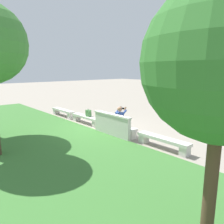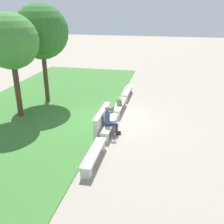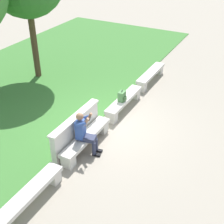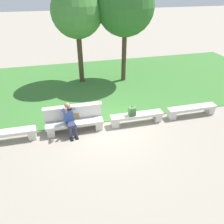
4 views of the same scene
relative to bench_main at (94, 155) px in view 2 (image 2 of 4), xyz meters
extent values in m
plane|color=gray|center=(3.84, 0.00, -0.31)|extent=(80.00, 80.00, 0.00)
cube|color=#3D7533|center=(3.84, 4.38, -0.29)|extent=(21.92, 8.00, 0.03)
cube|color=beige|center=(0.00, 0.00, 0.08)|extent=(2.24, 0.40, 0.12)
cube|color=beige|center=(-0.94, 0.00, -0.14)|extent=(0.28, 0.34, 0.33)
cube|color=beige|center=(0.94, 0.00, -0.14)|extent=(0.28, 0.34, 0.33)
cube|color=beige|center=(2.56, 0.00, 0.08)|extent=(2.24, 0.40, 0.12)
cube|color=beige|center=(1.63, 0.00, -0.14)|extent=(0.28, 0.34, 0.33)
cube|color=beige|center=(3.50, 0.00, -0.14)|extent=(0.28, 0.34, 0.33)
cube|color=beige|center=(5.13, 0.00, 0.08)|extent=(2.24, 0.40, 0.12)
cube|color=beige|center=(4.19, 0.00, -0.14)|extent=(0.28, 0.34, 0.33)
cube|color=beige|center=(6.06, 0.00, -0.14)|extent=(0.28, 0.34, 0.33)
cube|color=beige|center=(7.69, 0.00, 0.08)|extent=(2.24, 0.40, 0.12)
cube|color=beige|center=(6.75, 0.00, -0.14)|extent=(0.28, 0.34, 0.33)
cube|color=beige|center=(8.63, 0.00, -0.14)|extent=(0.28, 0.34, 0.33)
cube|color=beige|center=(2.56, 0.34, 0.17)|extent=(2.25, 0.18, 0.95)
cube|color=silver|center=(2.56, 0.34, 0.67)|extent=(2.31, 0.24, 0.06)
cube|color=olive|center=(2.56, 0.24, 0.28)|extent=(0.44, 0.02, 0.22)
cube|color=black|center=(2.37, -0.46, -0.28)|extent=(0.15, 0.26, 0.06)
cylinder|color=#2D334C|center=(2.35, -0.39, -0.07)|extent=(0.11, 0.11, 0.42)
cube|color=black|center=(2.56, -0.42, -0.28)|extent=(0.15, 0.26, 0.06)
cylinder|color=#2D334C|center=(2.55, -0.35, -0.07)|extent=(0.11, 0.11, 0.42)
cube|color=#2D334C|center=(2.41, -0.19, 0.20)|extent=(0.38, 0.47, 0.12)
cube|color=#33519E|center=(2.36, 0.04, 0.48)|extent=(0.38, 0.29, 0.56)
sphere|color=#9E7051|center=(2.36, 0.04, 0.90)|extent=(0.22, 0.22, 0.22)
cylinder|color=#33519E|center=(2.20, -0.10, 0.77)|extent=(0.15, 0.32, 0.21)
cylinder|color=#9E7051|center=(2.29, -0.22, 0.85)|extent=(0.10, 0.19, 0.27)
cylinder|color=#33519E|center=(2.57, -0.02, 0.77)|extent=(0.15, 0.32, 0.21)
cylinder|color=#9E7051|center=(2.54, -0.17, 0.85)|extent=(0.14, 0.20, 0.27)
cube|color=black|center=(2.43, -0.25, 0.89)|extent=(0.15, 0.04, 0.08)
cube|color=#4C7F47|center=(4.90, -0.02, 0.32)|extent=(0.28, 0.20, 0.36)
cube|color=#395F35|center=(4.90, -0.13, 0.25)|extent=(0.20, 0.06, 0.16)
torus|color=black|center=(4.90, -0.02, 0.52)|extent=(0.10, 0.02, 0.10)
cylinder|color=#4C3826|center=(5.87, 4.55, 1.26)|extent=(0.26, 0.26, 3.13)
sphere|color=#2D6B28|center=(5.87, 4.55, 3.72)|extent=(2.99, 2.99, 2.99)
cylinder|color=#4C3826|center=(3.44, 4.93, 1.20)|extent=(0.28, 0.28, 3.01)
sphere|color=#428438|center=(3.44, 4.93, 3.49)|extent=(2.63, 2.63, 2.63)
camera|label=1|loc=(-4.68, 6.67, 2.70)|focal=35.00mm
camera|label=2|loc=(-7.93, -2.37, 5.04)|focal=42.00mm
camera|label=3|loc=(-3.66, -4.18, 5.55)|focal=50.00mm
camera|label=4|loc=(2.31, -7.18, 4.92)|focal=35.00mm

